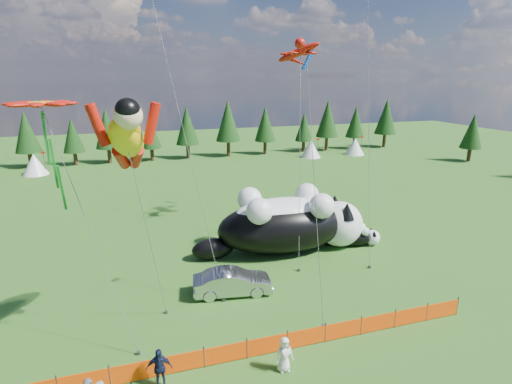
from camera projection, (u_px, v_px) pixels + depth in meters
ground at (249, 319)px, 21.63m from camera, size 160.00×160.00×0.00m
safety_fence at (267, 345)px, 18.74m from camera, size 22.06×0.06×1.10m
tree_line at (168, 134)px, 61.79m from camera, size 90.00×4.00×8.00m
festival_tents at (245, 152)px, 61.05m from camera, size 50.00×3.20×2.80m
cat_large at (290, 222)px, 29.54m from camera, size 13.10×5.04×4.73m
cat_small at (355, 236)px, 30.88m from camera, size 4.42×2.38×1.62m
car at (233, 282)px, 23.91m from camera, size 4.90×2.27×1.55m
spectator_c at (159, 368)px, 16.66m from camera, size 1.16×0.72×1.84m
spectator_e at (284, 355)px, 17.61m from camera, size 0.85×0.58×1.66m
superhero_kite at (127, 139)px, 17.15m from camera, size 4.70×5.02×12.21m
gecko_kite at (298, 52)px, 31.57m from camera, size 5.99×11.43×16.94m
flower_kite at (42, 108)px, 17.02m from camera, size 4.79×4.14×12.02m
diamond_kite_c at (308, 77)px, 18.76m from camera, size 1.07×2.34×14.00m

